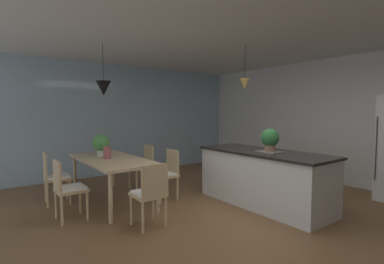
{
  "coord_description": "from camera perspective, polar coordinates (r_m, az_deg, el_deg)",
  "views": [
    {
      "loc": [
        2.73,
        -2.91,
        1.55
      ],
      "look_at": [
        -1.22,
        0.03,
        1.2
      ],
      "focal_mm": 26.67,
      "sensor_mm": 36.0,
      "label": 1
    }
  ],
  "objects": [
    {
      "name": "vase_on_dining_table",
      "position": [
        5.07,
        -16.62,
        -3.93
      ],
      "size": [
        0.12,
        0.12,
        0.21
      ],
      "color": "#994C51",
      "rests_on": "dining_table"
    },
    {
      "name": "chair_far_right",
      "position": [
        5.1,
        -5.13,
        -8.11
      ],
      "size": [
        0.41,
        0.41,
        0.87
      ],
      "color": "tan",
      "rests_on": "ground_plane"
    },
    {
      "name": "chair_near_left",
      "position": [
        5.35,
        -25.86,
        -7.91
      ],
      "size": [
        0.43,
        0.43,
        0.87
      ],
      "color": "tan",
      "rests_on": "ground_plane"
    },
    {
      "name": "ceiling_slab",
      "position": [
        4.17,
        10.41,
        20.89
      ],
      "size": [
        10.0,
        8.4,
        0.12
      ],
      "primitive_type": "cube",
      "color": "silver"
    },
    {
      "name": "wall_back_kitchen",
      "position": [
        6.75,
        29.45,
        1.87
      ],
      "size": [
        10.0,
        0.12,
        2.7
      ],
      "primitive_type": "cube",
      "color": "silver",
      "rests_on": "ground_plane"
    },
    {
      "name": "pendant_over_table",
      "position": [
        5.14,
        -17.27,
        8.35
      ],
      "size": [
        0.25,
        0.25,
        0.88
      ],
      "color": "black"
    },
    {
      "name": "chair_kitchen_end",
      "position": [
        3.92,
        -8.4,
        -11.85
      ],
      "size": [
        0.4,
        0.4,
        0.87
      ],
      "color": "tan",
      "rests_on": "ground_plane"
    },
    {
      "name": "pendant_over_island_main",
      "position": [
        5.12,
        10.49,
        9.41
      ],
      "size": [
        0.17,
        0.17,
        0.77
      ],
      "color": "black"
    },
    {
      "name": "chair_near_right",
      "position": [
        4.48,
        -23.65,
        -10.12
      ],
      "size": [
        0.41,
        0.41,
        0.87
      ],
      "color": "tan",
      "rests_on": "ground_plane"
    },
    {
      "name": "chair_far_left",
      "position": [
        5.87,
        -9.76,
        -6.53
      ],
      "size": [
        0.41,
        0.41,
        0.87
      ],
      "color": "tan",
      "rests_on": "ground_plane"
    },
    {
      "name": "ground_plane",
      "position": [
        4.29,
        9.91,
        -17.41
      ],
      "size": [
        10.0,
        8.4,
        0.04
      ],
      "primitive_type": "cube",
      "color": "brown"
    },
    {
      "name": "potted_plant_on_island",
      "position": [
        4.75,
        15.33,
        -1.33
      ],
      "size": [
        0.29,
        0.29,
        0.38
      ],
      "color": "#8C664C",
      "rests_on": "kitchen_island"
    },
    {
      "name": "kitchen_island",
      "position": [
        4.93,
        14.06,
        -8.78
      ],
      "size": [
        2.27,
        0.89,
        0.91
      ],
      "color": "silver",
      "rests_on": "ground_plane"
    },
    {
      "name": "dining_table",
      "position": [
        5.1,
        -15.79,
        -5.82
      ],
      "size": [
        2.0,
        0.91,
        0.75
      ],
      "color": "#D1B284",
      "rests_on": "ground_plane"
    },
    {
      "name": "window_wall_left_glazing",
      "position": [
        7.39,
        -13.47,
        2.43
      ],
      "size": [
        0.06,
        8.4,
        2.7
      ],
      "primitive_type": "cube",
      "color": "#9EB7C6",
      "rests_on": "ground_plane"
    },
    {
      "name": "potted_plant_on_table",
      "position": [
        5.39,
        -17.73,
        -2.24
      ],
      "size": [
        0.31,
        0.31,
        0.39
      ],
      "color": "beige",
      "rests_on": "dining_table"
    }
  ]
}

